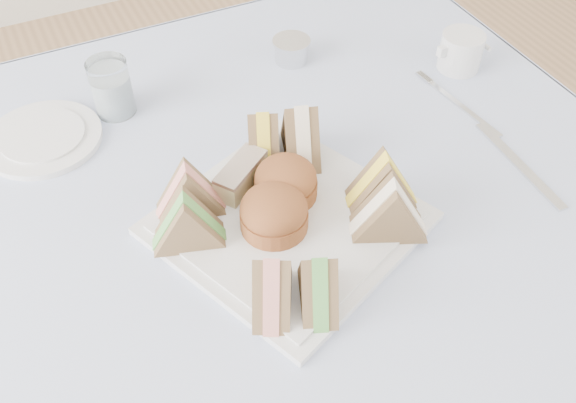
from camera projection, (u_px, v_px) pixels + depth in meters
name	position (u px, v px, depth m)	size (l,w,h in m)	color
table	(300.00, 322.00, 1.22)	(0.90, 0.90, 0.74)	brown
tablecloth	(304.00, 184.00, 0.95)	(1.02, 1.02, 0.01)	silver
serving_plate	(288.00, 223.00, 0.88)	(0.31, 0.31, 0.01)	silver
sandwich_fl_a	(272.00, 281.00, 0.76)	(0.10, 0.04, 0.08)	brown
sandwich_fl_b	(318.00, 280.00, 0.76)	(0.09, 0.04, 0.08)	brown
sandwich_fr_a	(384.00, 179.00, 0.87)	(0.10, 0.05, 0.09)	brown
sandwich_fr_b	(391.00, 208.00, 0.83)	(0.10, 0.05, 0.09)	brown
sandwich_bl_a	(187.00, 219.00, 0.82)	(0.10, 0.05, 0.09)	brown
sandwich_bl_b	(189.00, 189.00, 0.86)	(0.10, 0.04, 0.08)	brown
sandwich_br_a	(301.00, 131.00, 0.94)	(0.10, 0.05, 0.09)	brown
sandwich_br_b	(263.00, 135.00, 0.94)	(0.09, 0.04, 0.08)	brown
scone_left	(274.00, 212.00, 0.85)	(0.09, 0.09, 0.06)	#A0532D
scone_right	(286.00, 181.00, 0.89)	(0.09, 0.09, 0.06)	#A0532D
pastry_slice	(241.00, 176.00, 0.91)	(0.09, 0.04, 0.04)	tan
side_plate	(43.00, 138.00, 1.01)	(0.18, 0.18, 0.01)	silver
water_glass	(111.00, 88.00, 1.03)	(0.06, 0.06, 0.09)	white
tea_strainer	(291.00, 51.00, 1.15)	(0.07, 0.07, 0.04)	silver
knife	(519.00, 164.00, 0.97)	(0.02, 0.20, 0.00)	silver
fork	(464.00, 108.00, 1.06)	(0.01, 0.17, 0.00)	silver
creamer_jug	(461.00, 51.00, 1.12)	(0.07, 0.07, 0.07)	silver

